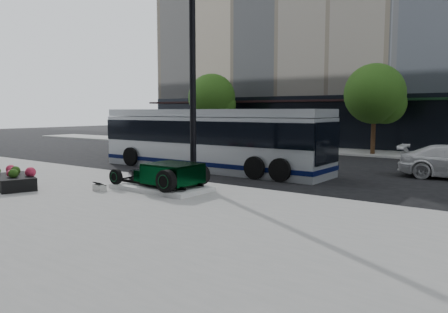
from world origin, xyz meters
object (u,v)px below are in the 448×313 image
Objects in this scene: flower_planter at (13,181)px; transit_bus at (210,139)px; lamppost at (193,89)px; hot_rod at (168,174)px.

transit_bus reaches higher than flower_planter.
hot_rod is at bearing -85.50° from lamppost.
flower_planter is 9.03m from transit_bus.
lamppost is 7.17m from flower_planter.
lamppost is at bearing 94.50° from hot_rod.
lamppost is 0.63× the size of transit_bus.
transit_bus reaches higher than hot_rod.
transit_bus is (-2.74, 5.86, 0.79)m from hot_rod.
lamppost is (-0.12, 1.47, 2.96)m from hot_rod.
hot_rod is 1.30× the size of flower_planter.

